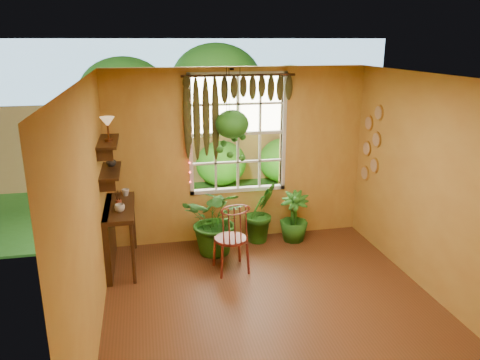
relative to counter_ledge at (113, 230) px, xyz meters
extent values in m
plane|color=brown|center=(1.91, -1.60, -0.55)|extent=(4.50, 4.50, 0.00)
plane|color=white|center=(1.91, -1.60, 2.15)|extent=(4.50, 4.50, 0.00)
plane|color=gold|center=(1.91, 0.65, 0.80)|extent=(4.00, 0.00, 4.00)
plane|color=gold|center=(-0.09, -1.60, 0.80)|extent=(0.00, 4.50, 4.50)
plane|color=gold|center=(3.91, -1.60, 0.80)|extent=(0.00, 4.50, 4.50)
cube|color=silver|center=(1.91, 0.68, 1.15)|extent=(1.52, 0.10, 1.86)
cube|color=white|center=(1.91, 0.71, 1.15)|extent=(1.38, 0.01, 1.78)
cylinder|color=#3D2710|center=(1.91, 0.57, 2.03)|extent=(1.70, 0.04, 0.04)
cube|color=#3D2710|center=(0.11, 0.00, 0.32)|extent=(0.40, 1.20, 0.06)
cube|color=#3D2710|center=(-0.05, 0.00, -0.10)|extent=(0.08, 1.18, 0.90)
cylinder|color=#3D2710|center=(0.27, -0.55, -0.12)|extent=(0.05, 0.05, 0.86)
cylinder|color=#3D2710|center=(0.27, 0.55, -0.12)|extent=(0.05, 0.05, 0.86)
cube|color=#3D2710|center=(0.03, 0.00, 0.85)|extent=(0.25, 0.90, 0.04)
cube|color=#3D2710|center=(0.03, 0.00, 1.25)|extent=(0.25, 0.90, 0.04)
cube|color=#235719|center=(1.91, 5.65, -0.57)|extent=(14.00, 10.00, 0.04)
cube|color=#9C7A4A|center=(1.91, 3.85, 0.35)|extent=(12.00, 0.10, 1.80)
plane|color=#92C7F4|center=(1.91, 7.45, 1.00)|extent=(12.00, 0.00, 12.00)
cylinder|color=maroon|center=(1.58, -0.44, -0.09)|extent=(0.49, 0.49, 0.04)
torus|color=maroon|center=(1.60, -0.63, 0.41)|extent=(0.42, 0.09, 0.42)
imported|color=#215115|center=(1.49, 0.13, -0.02)|extent=(1.21, 1.15, 1.06)
imported|color=#215115|center=(2.23, 0.43, -0.07)|extent=(0.65, 0.59, 0.97)
imported|color=#215115|center=(2.74, 0.33, -0.15)|extent=(0.58, 0.58, 0.80)
ellipsoid|color=black|center=(1.77, 0.43, 1.27)|extent=(0.29, 0.29, 0.18)
ellipsoid|color=#215115|center=(1.77, 0.43, 1.34)|extent=(0.49, 0.49, 0.42)
imported|color=silver|center=(0.13, -0.24, 0.40)|extent=(0.17, 0.17, 0.10)
imported|color=beige|center=(0.19, 0.42, 0.40)|extent=(0.11, 0.11, 0.10)
cylinder|color=#97432B|center=(0.11, -0.04, 0.40)|extent=(0.08, 0.08, 0.10)
imported|color=#B2AD99|center=(0.04, 0.18, 0.94)|extent=(0.17, 0.17, 0.14)
cylinder|color=brown|center=(0.05, -0.06, 1.28)|extent=(0.11, 0.11, 0.03)
cylinder|color=brown|center=(0.05, -0.06, 1.38)|extent=(0.03, 0.03, 0.19)
cone|color=slate|center=(0.05, -0.06, 1.52)|extent=(0.19, 0.19, 0.13)
camera|label=1|loc=(0.49, -6.23, 2.54)|focal=35.00mm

